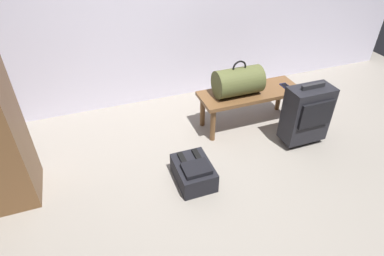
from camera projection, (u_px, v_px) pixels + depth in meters
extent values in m
plane|color=gray|center=(224.00, 189.00, 2.54)|extent=(6.60, 6.60, 0.00)
cube|color=brown|center=(250.00, 93.00, 3.08)|extent=(1.00, 0.36, 0.04)
cylinder|color=brown|center=(213.00, 125.00, 2.97)|extent=(0.05, 0.05, 0.34)
cylinder|color=brown|center=(293.00, 108.00, 3.21)|extent=(0.05, 0.05, 0.34)
cylinder|color=brown|center=(203.00, 111.00, 3.16)|extent=(0.05, 0.05, 0.34)
cylinder|color=brown|center=(279.00, 96.00, 3.41)|extent=(0.05, 0.05, 0.34)
cylinder|color=#51562D|center=(238.00, 82.00, 2.95)|extent=(0.44, 0.26, 0.26)
torus|color=black|center=(239.00, 68.00, 2.87)|extent=(0.14, 0.02, 0.14)
cube|color=#191E4C|center=(286.00, 87.00, 3.13)|extent=(0.07, 0.14, 0.01)
cube|color=black|center=(286.00, 86.00, 3.13)|extent=(0.06, 0.13, 0.00)
cube|color=black|center=(306.00, 114.00, 2.86)|extent=(0.40, 0.21, 0.52)
cube|color=black|center=(316.00, 115.00, 2.73)|extent=(0.32, 0.02, 0.23)
cube|color=#262628|center=(313.00, 86.00, 2.70)|extent=(0.22, 0.03, 0.04)
cylinder|color=black|center=(283.00, 138.00, 3.04)|extent=(0.02, 0.05, 0.05)
cylinder|color=black|center=(307.00, 132.00, 3.12)|extent=(0.02, 0.05, 0.05)
cube|color=black|center=(193.00, 173.00, 2.57)|extent=(0.28, 0.38, 0.17)
cube|color=black|center=(196.00, 169.00, 2.46)|extent=(0.21, 0.17, 0.04)
cube|color=black|center=(183.00, 160.00, 2.55)|extent=(0.04, 0.19, 0.02)
cube|color=black|center=(198.00, 157.00, 2.58)|extent=(0.04, 0.19, 0.02)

